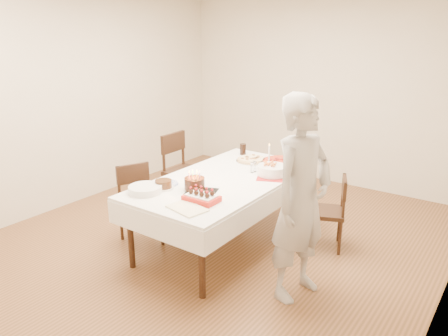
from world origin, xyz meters
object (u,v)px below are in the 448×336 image
Objects in this scene: chair_left_savory at (187,172)px; cola_glass at (243,149)px; layer_cake at (164,184)px; dining_table at (224,211)px; person at (301,199)px; strawberry_box at (202,197)px; pizza_pepperoni at (281,162)px; chair_right_savory at (325,212)px; pasta_bowl at (272,170)px; taper_candle at (269,156)px; pizza_white at (252,160)px; chair_left_dessert at (140,206)px; birthday_cake at (194,180)px.

chair_left_savory is 0.79m from cola_glass.
dining_table is at bearing 62.25° from layer_cake.
cola_glass is (-1.40, 1.25, -0.07)m from person.
strawberry_box is (0.51, -0.04, -0.00)m from layer_cake.
dining_table is 0.92m from pizza_pepperoni.
pasta_bowl reaches higher than chair_right_savory.
taper_candle is 1.26m from layer_cake.
pizza_white is (-1.00, 0.12, 0.37)m from chair_right_savory.
dining_table is at bearing -121.42° from chair_left_dessert.
cola_glass reaches higher than chair_left_dessert.
pizza_pepperoni is 3.61× the size of cola_glass.
chair_left_savory is (-0.95, 0.51, 0.12)m from dining_table.
pizza_pepperoni is 2.53× the size of birthday_cake.
dining_table is 6.87× the size of strawberry_box.
pizza_white is at bearing -36.68° from cola_glass.
chair_left_savory is 1.31m from layer_cake.
pasta_bowl is at bearing -35.25° from cola_glass.
chair_right_savory is at bearing -19.16° from pizza_pepperoni.
layer_cake reaches higher than strawberry_box.
cola_glass is at bearing 102.76° from birthday_cake.
chair_left_dessert is at bearing 169.70° from layer_cake.
pasta_bowl is 1.03m from strawberry_box.
chair_left_dessert is at bearing -106.69° from cola_glass.
chair_right_savory is 2.67× the size of taper_candle.
cola_glass reaches higher than chair_right_savory.
birthday_cake is (-0.25, -1.00, -0.05)m from taper_candle.
pizza_pepperoni is 1.28m from birthday_cake.
layer_cake is at bearing -111.39° from pizza_pepperoni.
birthday_cake is at bearing -77.24° from cola_glass.
birthday_cake is (-1.10, -0.06, -0.04)m from person.
chair_right_savory is 1.87m from chair_left_savory.
chair_right_savory is 2.57× the size of strawberry_box.
cola_glass is (-1.25, 0.30, 0.42)m from chair_right_savory.
pizza_pepperoni is (-0.83, 1.19, -0.12)m from person.
dining_table is 2.67× the size of chair_right_savory.
person reaches higher than chair_left_dessert.
pizza_pepperoni is at bearing 68.61° from layer_cake.
pizza_white is 0.34m from pizza_pepperoni.
chair_right_savory is 0.45× the size of person.
taper_candle is at bearing 75.71° from birthday_cake.
dining_table is 0.80m from pizza_white.
chair_left_savory is at bearing 151.91° from dining_table.
strawberry_box is at bearing -98.92° from pasta_bowl.
dining_table is 0.79m from taper_candle.
layer_cake reaches higher than dining_table.
cola_glass is 0.67× the size of layer_cake.
birthday_cake is at bearing -150.49° from chair_left_dessert.
strawberry_box is (0.29, -1.32, 0.02)m from pizza_white.
pizza_white and pizza_pepperoni have the same top height.
chair_left_savory is 1.25m from pizza_pepperoni.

